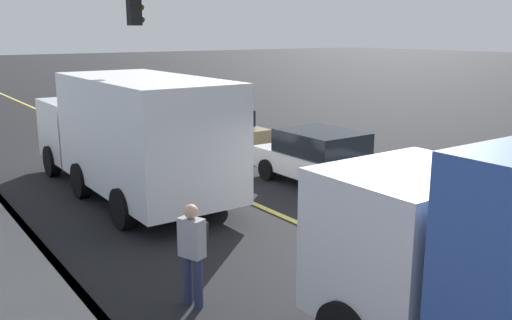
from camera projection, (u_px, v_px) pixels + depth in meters
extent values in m
plane|color=black|center=(348.00, 245.00, 10.99)|extent=(200.00, 200.00, 0.00)
cube|color=slate|center=(97.00, 316.00, 8.11)|extent=(80.00, 0.16, 0.15)
cube|color=#D8CC4C|center=(348.00, 245.00, 10.99)|extent=(80.00, 0.16, 0.01)
cube|color=tan|center=(220.00, 133.00, 19.72)|extent=(3.81, 1.81, 0.61)
cube|color=black|center=(220.00, 117.00, 19.56)|extent=(1.97, 1.67, 0.55)
cylinder|color=black|center=(261.00, 144.00, 19.28)|extent=(0.60, 0.22, 0.60)
cylinder|color=black|center=(217.00, 150.00, 18.29)|extent=(0.60, 0.22, 0.60)
cylinder|color=black|center=(223.00, 134.00, 21.28)|extent=(0.60, 0.22, 0.60)
cylinder|color=black|center=(182.00, 139.00, 20.29)|extent=(0.60, 0.22, 0.60)
cube|color=silver|center=(326.00, 165.00, 15.06)|extent=(4.40, 1.91, 0.57)
cube|color=black|center=(321.00, 142.00, 15.10)|extent=(2.23, 1.76, 0.63)
cylinder|color=black|center=(390.00, 182.00, 14.49)|extent=(0.60, 0.22, 0.60)
cylinder|color=black|center=(338.00, 193.00, 13.44)|extent=(0.60, 0.22, 0.60)
cylinder|color=black|center=(317.00, 161.00, 16.80)|extent=(0.60, 0.22, 0.60)
cylinder|color=black|center=(267.00, 170.00, 15.76)|extent=(0.60, 0.22, 0.60)
cube|color=silver|center=(410.00, 242.00, 7.28)|extent=(1.90, 2.30, 1.97)
cylinder|color=black|center=(455.00, 289.00, 8.12)|extent=(0.90, 0.28, 0.90)
cube|color=silver|center=(90.00, 128.00, 16.62)|extent=(2.22, 2.50, 1.73)
cube|color=silver|center=(145.00, 132.00, 13.30)|extent=(5.56, 2.50, 2.64)
cylinder|color=black|center=(52.00, 161.00, 16.15)|extent=(0.90, 0.28, 0.90)
cylinder|color=black|center=(129.00, 151.00, 17.49)|extent=(0.90, 0.28, 0.90)
cylinder|color=black|center=(123.00, 208.00, 11.82)|extent=(0.90, 0.28, 0.90)
cylinder|color=black|center=(218.00, 190.00, 13.17)|extent=(0.90, 0.28, 0.90)
cylinder|color=black|center=(81.00, 180.00, 14.04)|extent=(0.90, 0.28, 0.90)
cylinder|color=black|center=(167.00, 167.00, 15.38)|extent=(0.90, 0.28, 0.90)
cylinder|color=#262D4C|center=(198.00, 283.00, 8.43)|extent=(0.18, 0.18, 0.81)
cylinder|color=#262D4C|center=(188.00, 279.00, 8.54)|extent=(0.18, 0.18, 0.81)
cube|color=gray|center=(192.00, 238.00, 8.32)|extent=(0.44, 0.35, 0.61)
sphere|color=tan|center=(191.00, 212.00, 8.23)|extent=(0.22, 0.22, 0.22)
cube|color=black|center=(199.00, 232.00, 8.45)|extent=(0.30, 0.24, 0.34)
cube|color=black|center=(134.00, 7.00, 13.67)|extent=(0.28, 0.30, 0.90)
sphere|color=#392905|center=(141.00, 7.00, 13.77)|extent=(0.18, 0.18, 0.18)
sphere|color=black|center=(141.00, 19.00, 13.83)|extent=(0.18, 0.18, 0.18)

